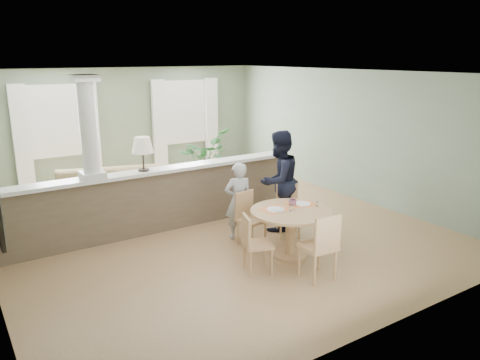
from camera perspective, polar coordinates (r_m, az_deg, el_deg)
ground at (r=8.55m, az=-4.18°, el=-5.46°), size 8.00×8.00×0.00m
room_shell at (r=8.63m, az=-6.61°, el=7.11°), size 7.02×8.02×2.71m
pony_wall at (r=8.10m, az=-11.07°, el=-1.60°), size 5.32×0.38×2.70m
sofa at (r=9.39m, az=-15.15°, el=-1.44°), size 2.99×1.86×0.82m
houseplant at (r=10.61m, az=-4.38°, el=2.47°), size 1.63×1.64×1.38m
dining_table at (r=7.09m, az=6.21°, el=-4.81°), size 1.22×1.22×0.83m
chair_far_boy at (r=7.55m, az=1.07°, el=-4.39°), size 0.44×0.44×0.86m
chair_far_man at (r=8.00m, az=5.86°, el=-3.34°), size 0.53×0.53×0.86m
chair_near at (r=6.43m, az=9.90°, el=-7.71°), size 0.46×0.46×0.95m
chair_side at (r=6.59m, az=1.66°, el=-7.47°), size 0.48×0.48×0.84m
child_person at (r=7.73m, az=-0.21°, el=-2.56°), size 0.53×0.41×1.30m
man_person at (r=8.10m, az=4.74°, el=-0.11°), size 0.99×0.85×1.75m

